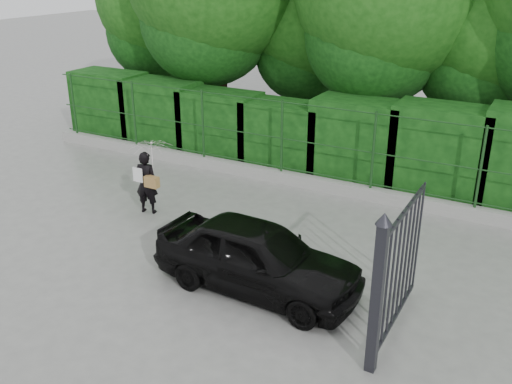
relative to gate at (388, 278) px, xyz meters
The scene contains 7 objects.
ground 4.81m from the gate, behind, with size 80.00×80.00×0.00m, color gray.
kerb 7.04m from the gate, 131.36° to the left, with size 14.00×0.25×0.30m, color #9E9E99.
fence 6.82m from the gate, 129.97° to the left, with size 14.13×0.06×1.80m.
hedge 7.63m from the gate, 125.26° to the left, with size 14.20×1.20×2.30m.
gate is the anchor object (origin of this frame).
woman 6.28m from the gate, 159.08° to the left, with size 0.95×0.96×1.66m.
car 2.49m from the gate, 165.70° to the left, with size 1.44×3.59×1.22m, color black.
Camera 1 is at (6.26, -7.47, 5.23)m, focal length 40.00 mm.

